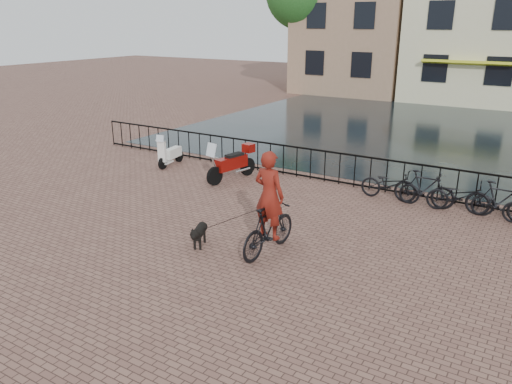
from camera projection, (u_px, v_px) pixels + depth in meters
The scene contains 12 objects.
ground at pixel (172, 297), 9.31m from camera, with size 100.00×100.00×0.00m, color brown.
canal_water at pixel (416, 131), 23.25m from camera, with size 20.00×20.00×0.00m, color black.
railing at pixel (340, 169), 15.59m from camera, with size 20.00×0.05×1.02m.
canal_house_mid at pixel (487, 4), 31.32m from camera, with size 8.00×9.50×11.80m.
cyclist at pixel (269, 209), 10.76m from camera, with size 0.90×2.03×2.73m.
dog at pixel (199, 234), 11.34m from camera, with size 0.58×0.90×0.58m.
motorcycle at pixel (231, 159), 15.95m from camera, with size 0.84×2.00×1.39m.
scooter at pixel (170, 148), 17.60m from camera, with size 0.55×1.38×1.24m.
parked_bike_0 at pixel (390, 185), 14.24m from camera, with size 0.60×1.72×0.90m, color black.
parked_bike_1 at pixel (424, 189), 13.75m from camera, with size 0.47×1.66×1.00m, color black.
parked_bike_2 at pixel (460, 196), 13.30m from camera, with size 0.60×1.72×0.90m, color black.
parked_bike_3 at pixel (499, 201), 12.81m from camera, with size 0.47×1.66×1.00m, color black.
Camera 1 is at (5.61, -6.14, 4.89)m, focal length 35.00 mm.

